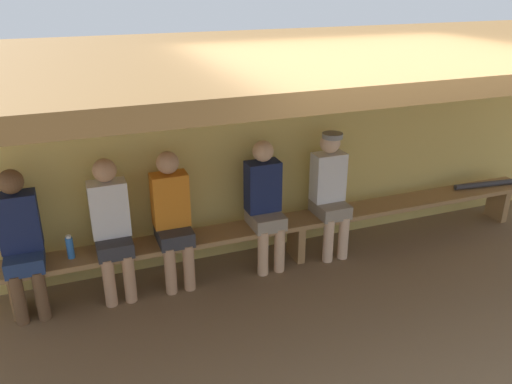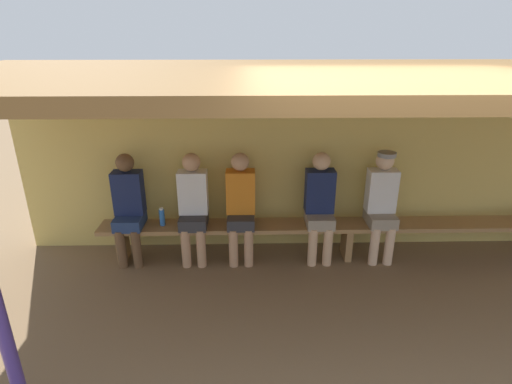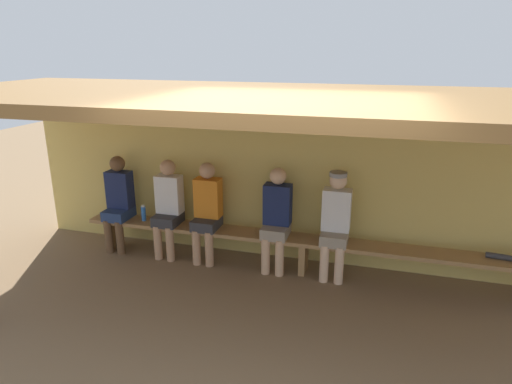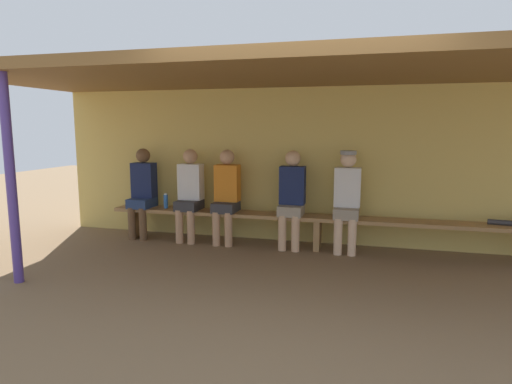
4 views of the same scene
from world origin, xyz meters
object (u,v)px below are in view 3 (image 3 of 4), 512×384
player_in_white (118,200)px  player_middle (276,215)px  bench (304,244)px  player_leftmost (168,205)px  player_with_sunglasses (207,208)px  water_bottle_clear (144,213)px  player_in_red (336,220)px

player_in_white → player_middle: (2.26, 0.00, 0.00)m
bench → player_leftmost: player_leftmost is taller
player_with_sunglasses → bench: bearing=-0.1°
water_bottle_clear → player_leftmost: bearing=0.8°
player_with_sunglasses → player_in_red: player_in_red is taller
player_in_white → water_bottle_clear: bearing=-0.8°
water_bottle_clear → player_in_red: bearing=0.1°
player_with_sunglasses → player_leftmost: same height
bench → water_bottle_clear: size_ratio=26.57×
player_in_white → player_middle: size_ratio=1.00×
bench → player_leftmost: bearing=179.9°
player_in_red → water_bottle_clear: size_ratio=5.96×
player_middle → player_in_red: size_ratio=0.99×
player_in_white → player_in_red: bearing=0.0°
player_with_sunglasses → player_middle: size_ratio=1.00×
player_in_red → player_with_sunglasses: bearing=-180.0°
player_in_white → player_in_red: 3.00m
player_with_sunglasses → player_in_white: bearing=180.0°
player_leftmost → player_middle: bearing=0.0°
player_middle → player_leftmost: bearing=180.0°
bench → water_bottle_clear: water_bottle_clear is taller
player_with_sunglasses → player_middle: same height
player_leftmost → bench: bearing=-0.1°
player_in_white → player_with_sunglasses: (1.32, 0.00, 0.00)m
player_middle → water_bottle_clear: 1.89m
player_in_white → player_in_red: size_ratio=0.99×
player_in_white → water_bottle_clear: (0.38, -0.01, -0.16)m
bench → player_in_red: bearing=0.5°
bench → player_middle: player_middle is taller
bench → water_bottle_clear: (-2.24, -0.00, 0.18)m
player_with_sunglasses → player_in_red: (1.68, 0.00, 0.02)m
player_middle → player_in_red: player_in_red is taller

